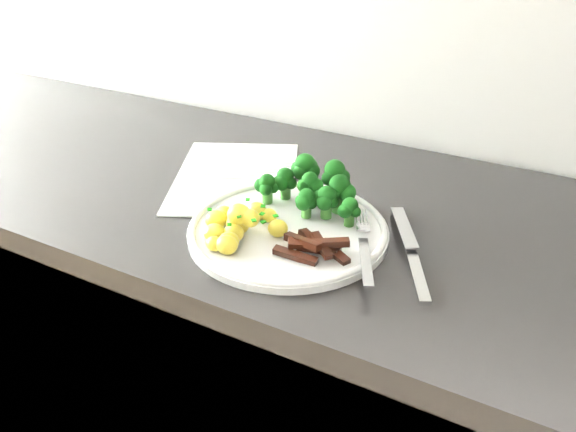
# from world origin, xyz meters

# --- Properties ---
(counter) EXTENTS (2.38, 0.59, 0.89)m
(counter) POSITION_xyz_m (0.14, 1.67, 0.44)
(counter) COLOR black
(counter) RESTS_ON ground
(recipe_paper) EXTENTS (0.32, 0.36, 0.00)m
(recipe_paper) POSITION_xyz_m (-0.11, 1.70, 0.89)
(recipe_paper) COLOR silver
(recipe_paper) RESTS_ON counter
(plate) EXTENTS (0.30, 0.30, 0.02)m
(plate) POSITION_xyz_m (0.06, 1.58, 0.90)
(plate) COLOR silver
(plate) RESTS_ON counter
(broccoli) EXTENTS (0.18, 0.11, 0.07)m
(broccoli) POSITION_xyz_m (0.06, 1.65, 0.94)
(broccoli) COLOR #2B621F
(broccoli) RESTS_ON plate
(potatoes) EXTENTS (0.12, 0.12, 0.05)m
(potatoes) POSITION_xyz_m (0.00, 1.53, 0.92)
(potatoes) COLOR #E7CE52
(potatoes) RESTS_ON plate
(beef_strips) EXTENTS (0.10, 0.07, 0.03)m
(beef_strips) POSITION_xyz_m (0.12, 1.54, 0.91)
(beef_strips) COLOR black
(beef_strips) RESTS_ON plate
(fork) EXTENTS (0.10, 0.19, 0.02)m
(fork) POSITION_xyz_m (0.18, 1.56, 0.91)
(fork) COLOR #BBBCC0
(fork) RESTS_ON plate
(knife) EXTENTS (0.12, 0.21, 0.02)m
(knife) POSITION_xyz_m (0.25, 1.58, 0.90)
(knife) COLOR #BBBCC0
(knife) RESTS_ON plate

